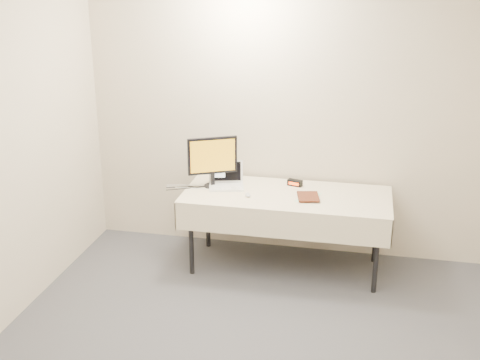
% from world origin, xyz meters
% --- Properties ---
extents(back_wall, '(4.00, 0.10, 2.70)m').
position_xyz_m(back_wall, '(0.00, 2.50, 1.35)').
color(back_wall, beige).
rests_on(back_wall, ground).
extents(table, '(1.86, 0.81, 0.74)m').
position_xyz_m(table, '(0.00, 2.05, 0.68)').
color(table, black).
rests_on(table, ground).
extents(laptop, '(0.37, 0.33, 0.22)m').
position_xyz_m(laptop, '(-0.58, 2.14, 0.79)').
color(laptop, white).
rests_on(laptop, table).
extents(monitor, '(0.42, 0.23, 0.47)m').
position_xyz_m(monitor, '(-0.70, 2.10, 1.01)').
color(monitor, black).
rests_on(monitor, table).
extents(book, '(0.19, 0.06, 0.25)m').
position_xyz_m(book, '(0.11, 1.96, 0.86)').
color(book, maroon).
rests_on(book, table).
extents(alarm_clock, '(0.15, 0.09, 0.06)m').
position_xyz_m(alarm_clock, '(0.04, 2.28, 0.77)').
color(alarm_clock, black).
rests_on(alarm_clock, table).
extents(clicker, '(0.08, 0.11, 0.02)m').
position_xyz_m(clicker, '(-0.33, 1.92, 0.75)').
color(clicker, silver).
rests_on(clicker, table).
extents(paper_form, '(0.22, 0.33, 0.00)m').
position_xyz_m(paper_form, '(0.20, 2.00, 0.74)').
color(paper_form, '#BAEABC').
rests_on(paper_form, table).
extents(usb_dongle, '(0.06, 0.02, 0.01)m').
position_xyz_m(usb_dongle, '(-0.89, 2.03, 0.74)').
color(usb_dongle, black).
rests_on(usb_dongle, table).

